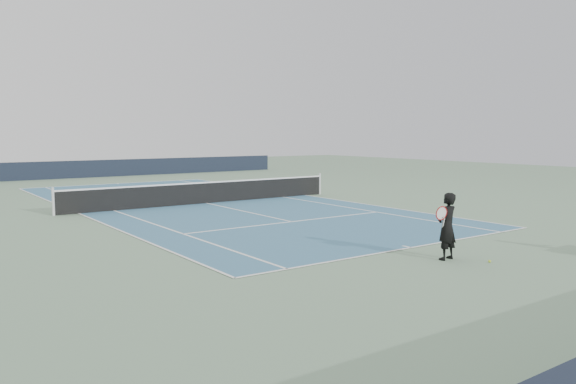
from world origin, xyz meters
TOP-DOWN VIEW (x-y plane):
  - ground at (0.00, 0.00)m, footprint 80.00×80.00m
  - court_surface at (0.00, 0.00)m, footprint 10.97×23.77m
  - tennis_net at (0.00, 0.00)m, footprint 12.90×0.10m
  - windscreen_far at (0.00, 17.88)m, footprint 30.00×0.25m
  - tennis_player at (-0.35, -13.33)m, footprint 0.79×0.51m
  - tennis_ball at (0.24, -14.15)m, footprint 0.07×0.07m

SIDE VIEW (x-z plane):
  - ground at x=0.00m, z-range 0.00..0.00m
  - court_surface at x=0.00m, z-range 0.00..0.01m
  - tennis_ball at x=0.24m, z-range 0.00..0.07m
  - tennis_net at x=0.00m, z-range -0.03..1.04m
  - windscreen_far at x=0.00m, z-range 0.00..1.20m
  - tennis_player at x=-0.35m, z-range 0.00..1.66m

